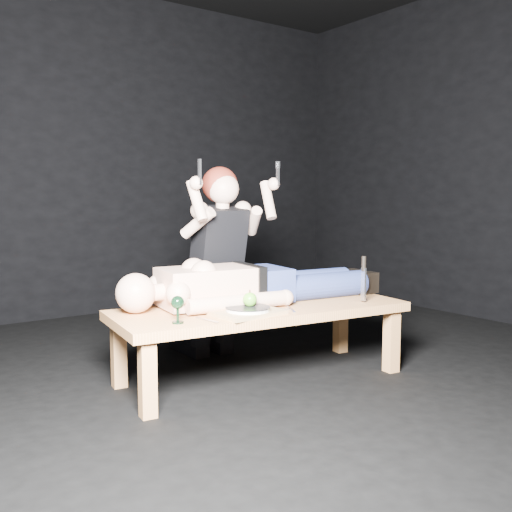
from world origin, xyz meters
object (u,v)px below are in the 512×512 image
kneeling_woman (213,261)px  lying_man (258,279)px  table (261,343)px  goblet (178,310)px  carving_knife (364,279)px  serving_tray (248,313)px

kneeling_woman → lying_man: bearing=-83.0°
table → goblet: goblet is taller
table → carving_knife: carving_knife is taller
carving_knife → kneeling_woman: bearing=130.4°
goblet → kneeling_woman: bearing=47.5°
goblet → carving_knife: size_ratio=0.50×
kneeling_woman → table: bearing=-91.8°
serving_tray → goblet: bearing=175.3°
lying_man → serving_tray: 0.43m
table → goblet: bearing=-161.7°
goblet → table: bearing=11.0°
lying_man → serving_tray: size_ratio=5.24×
kneeling_woman → carving_knife: bearing=-56.0°
serving_tray → carving_knife: size_ratio=1.28×
goblet → serving_tray: bearing=-4.7°
serving_tray → table: bearing=37.3°
kneeling_woman → goblet: bearing=-131.6°
table → serving_tray: serving_tray is taller
kneeling_woman → goblet: (-0.66, -0.72, -0.15)m
kneeling_woman → serving_tray: size_ratio=3.61×
table → kneeling_woman: size_ratio=1.32×
serving_tray → carving_knife: carving_knife is taller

